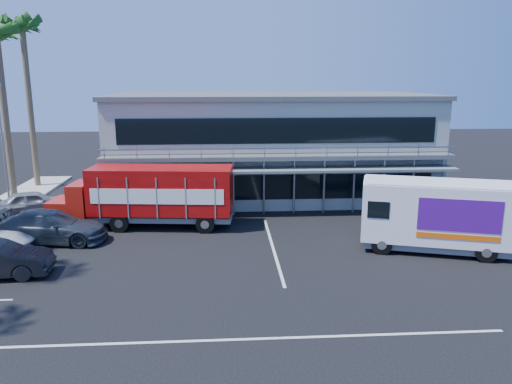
{
  "coord_description": "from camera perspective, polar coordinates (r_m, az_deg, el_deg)",
  "views": [
    {
      "loc": [
        -0.44,
        -20.97,
        8.48
      ],
      "look_at": [
        1.31,
        5.69,
        2.3
      ],
      "focal_mm": 35.0,
      "sensor_mm": 36.0,
      "label": 1
    }
  ],
  "objects": [
    {
      "name": "parked_car_d",
      "position": [
        28.24,
        -22.36,
        -3.7
      ],
      "size": [
        5.94,
        2.84,
        1.67
      ],
      "primitive_type": "imported",
      "rotation": [
        0.0,
        0.0,
        1.48
      ],
      "color": "#2F373F",
      "rests_on": "ground"
    },
    {
      "name": "building",
      "position": [
        36.4,
        1.7,
        5.4
      ],
      "size": [
        22.4,
        12.0,
        7.3
      ],
      "color": "#949A8D",
      "rests_on": "ground"
    },
    {
      "name": "white_van",
      "position": [
        26.09,
        19.98,
        -2.46
      ],
      "size": [
        7.62,
        4.48,
        3.52
      ],
      "rotation": [
        0.0,
        0.0,
        -0.3
      ],
      "color": "white",
      "rests_on": "ground"
    },
    {
      "name": "red_truck",
      "position": [
        29.14,
        -12.1,
        -0.27
      ],
      "size": [
        10.6,
        3.48,
        3.5
      ],
      "rotation": [
        0.0,
        0.0,
        -0.1
      ],
      "color": "#B01A0E",
      "rests_on": "ground"
    },
    {
      "name": "parked_car_e",
      "position": [
        34.56,
        -24.08,
        -1.07
      ],
      "size": [
        4.71,
        3.18,
        1.49
      ],
      "primitive_type": "imported",
      "rotation": [
        0.0,
        0.0,
        1.93
      ],
      "color": "gray",
      "rests_on": "ground"
    },
    {
      "name": "ground",
      "position": [
        22.63,
        -2.4,
        -9.0
      ],
      "size": [
        120.0,
        120.0,
        0.0
      ],
      "primitive_type": "plane",
      "color": "black",
      "rests_on": "ground"
    },
    {
      "name": "light_pole_far",
      "position": [
        35.03,
        -26.97,
        5.09
      ],
      "size": [
        0.5,
        0.25,
        8.09
      ],
      "color": "gray",
      "rests_on": "ground"
    },
    {
      "name": "palm_f",
      "position": [
        42.21,
        -25.1,
        15.91
      ],
      "size": [
        2.8,
        2.8,
        13.25
      ],
      "color": "brown",
      "rests_on": "ground"
    }
  ]
}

